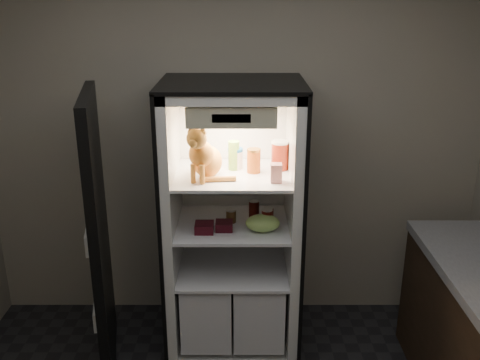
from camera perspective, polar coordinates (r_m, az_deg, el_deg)
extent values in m
plane|color=#A99F8D|center=(3.87, -0.73, 3.86)|extent=(3.60, 0.00, 3.60)
cube|color=white|center=(3.89, -0.72, -2.71)|extent=(0.85, 0.06, 1.85)
cube|color=white|center=(3.62, -7.06, -4.61)|extent=(0.06, 0.70, 1.85)
cube|color=white|center=(3.61, 5.52, -4.63)|extent=(0.06, 0.70, 1.85)
cube|color=white|center=(3.33, -0.85, 9.54)|extent=(0.85, 0.70, 0.06)
cube|color=white|center=(4.05, -0.72, -16.28)|extent=(0.85, 0.70, 0.06)
cube|color=black|center=(3.63, -7.72, -4.61)|extent=(0.02, 0.72, 1.87)
cube|color=black|center=(3.62, 6.18, -4.62)|extent=(0.02, 0.72, 1.87)
cube|color=black|center=(3.32, -0.86, 10.25)|extent=(0.90, 0.72, 0.02)
cube|color=white|center=(3.44, -0.82, 0.55)|extent=(0.73, 0.62, 0.02)
cube|color=white|center=(3.57, -0.79, -4.77)|extent=(0.73, 0.62, 0.02)
cube|color=white|center=(3.85, -3.42, -12.65)|extent=(0.34, 0.58, 0.48)
cube|color=white|center=(3.84, 1.93, -12.67)|extent=(0.34, 0.58, 0.48)
cube|color=white|center=(3.71, -0.77, -9.41)|extent=(0.73, 0.62, 0.02)
cube|color=beige|center=(3.11, -0.91, 6.95)|extent=(0.52, 0.18, 0.12)
cube|color=black|center=(3.03, -0.93, 6.59)|extent=(0.22, 0.01, 0.05)
cube|color=black|center=(3.49, -14.74, -6.09)|extent=(0.23, 0.86, 1.85)
cube|color=white|center=(3.62, -14.64, -11.84)|extent=(0.19, 0.64, 0.12)
cube|color=white|center=(3.39, -15.36, -4.61)|extent=(0.19, 0.64, 0.12)
ellipsoid|color=#C35B19|center=(3.37, -3.51, 1.99)|extent=(0.25, 0.28, 0.20)
ellipsoid|color=#C35B19|center=(3.27, -4.17, 2.77)|extent=(0.19, 0.18, 0.17)
sphere|color=#C27A26|center=(3.18, -4.65, 4.41)|extent=(0.16, 0.16, 0.12)
sphere|color=#C27A26|center=(3.14, -5.02, 3.93)|extent=(0.07, 0.07, 0.05)
cone|color=#C27A26|center=(3.19, -5.23, 5.57)|extent=(0.06, 0.06, 0.06)
cone|color=#C27A26|center=(3.16, -3.98, 5.47)|extent=(0.06, 0.06, 0.06)
cylinder|color=#C35B19|center=(3.26, -5.03, 0.71)|extent=(0.03, 0.03, 0.12)
cylinder|color=#C35B19|center=(3.23, -4.06, 0.60)|extent=(0.03, 0.03, 0.12)
cylinder|color=#C35B19|center=(3.28, -2.38, 0.11)|extent=(0.23, 0.05, 0.03)
cylinder|color=green|center=(3.48, -0.67, 2.52)|extent=(0.07, 0.07, 0.18)
cylinder|color=green|center=(3.46, -0.68, 4.03)|extent=(0.07, 0.07, 0.02)
cylinder|color=white|center=(3.51, -0.50, 2.17)|extent=(0.10, 0.10, 0.12)
cylinder|color=#1A66B6|center=(3.49, -0.50, 3.25)|extent=(0.10, 0.10, 0.02)
cylinder|color=#9C0F0E|center=(3.43, 1.47, 1.95)|extent=(0.09, 0.09, 0.14)
cylinder|color=#C48434|center=(3.41, 1.48, 3.21)|extent=(0.09, 0.09, 0.02)
cylinder|color=#A22915|center=(3.50, 4.27, 2.54)|extent=(0.11, 0.11, 0.18)
cylinder|color=white|center=(3.47, 4.31, 4.05)|extent=(0.11, 0.11, 0.01)
cube|color=silver|center=(3.27, 3.88, 0.75)|extent=(0.07, 0.07, 0.12)
cylinder|color=black|center=(3.61, 1.50, -3.19)|extent=(0.07, 0.07, 0.12)
cylinder|color=#B2B2B2|center=(3.59, 1.51, -2.24)|extent=(0.07, 0.07, 0.00)
cylinder|color=black|center=(3.53, 3.06, -3.85)|extent=(0.06, 0.06, 0.12)
cylinder|color=#B2B2B2|center=(3.50, 3.08, -2.95)|extent=(0.07, 0.07, 0.00)
cylinder|color=black|center=(3.46, 2.89, -4.22)|extent=(0.07, 0.07, 0.13)
cylinder|color=#B2B2B2|center=(3.44, 2.91, -3.21)|extent=(0.07, 0.07, 0.00)
cylinder|color=#553518|center=(3.56, -0.96, -3.89)|extent=(0.07, 0.07, 0.08)
cylinder|color=#B2B2B2|center=(3.54, -0.97, -3.20)|extent=(0.07, 0.07, 0.01)
ellipsoid|color=#96C35B|center=(3.43, 2.44, -4.61)|extent=(0.22, 0.16, 0.11)
cube|color=#460B15|center=(3.43, -3.83, -5.08)|extent=(0.12, 0.12, 0.06)
cube|color=#460B15|center=(3.46, -1.70, -4.90)|extent=(0.11, 0.11, 0.05)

